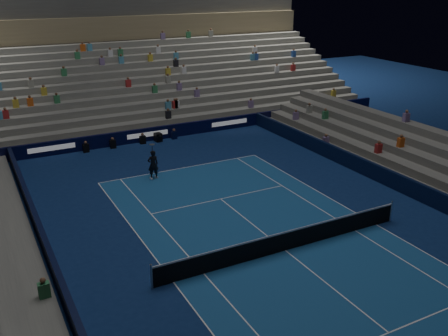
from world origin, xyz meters
name	(u,v)px	position (x,y,z in m)	size (l,w,h in m)	color
ground	(285,251)	(0.00, 0.00, 0.00)	(90.00, 90.00, 0.00)	#0D2151
court_surface	(285,250)	(0.00, 0.00, 0.01)	(10.97, 23.77, 0.01)	#194C89
sponsor_barrier_far	(147,135)	(0.00, 18.50, 0.50)	(44.00, 0.25, 1.00)	black
sponsor_barrier_east	(436,199)	(9.70, 0.00, 0.50)	(0.25, 37.00, 1.00)	black
sponsor_barrier_west	(66,301)	(-9.70, 0.00, 0.50)	(0.25, 37.00, 1.00)	black
grandstand_main	(110,76)	(0.00, 27.90, 3.38)	(44.00, 15.20, 11.20)	slate
tennis_net	(286,241)	(0.00, 0.00, 0.50)	(12.90, 0.10, 1.10)	#B2B2B7
tennis_player	(153,165)	(-2.24, 11.07, 0.91)	(0.67, 0.44, 1.83)	black
broadcast_camera	(158,137)	(0.69, 18.01, 0.33)	(0.52, 0.96, 0.64)	black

